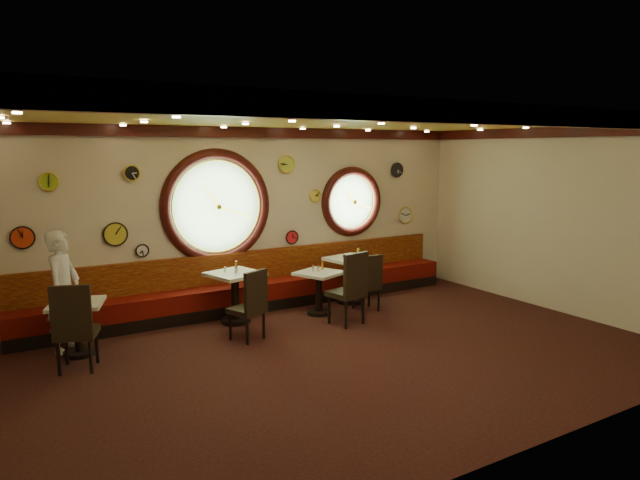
{
  "coord_description": "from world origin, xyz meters",
  "views": [
    {
      "loc": [
        -4.1,
        -6.3,
        2.82
      ],
      "look_at": [
        0.16,
        0.8,
        1.5
      ],
      "focal_mm": 32.0,
      "sensor_mm": 36.0,
      "label": 1
    }
  ],
  "objects_px": {
    "condiment_c_bottle": "(322,265)",
    "condiment_d_bottle": "(358,252)",
    "table_b": "(235,291)",
    "condiment_b_salt": "(225,269)",
    "condiment_d_salt": "(343,256)",
    "chair_c": "(351,284)",
    "condiment_d_pepper": "(355,255)",
    "condiment_b_bottle": "(236,266)",
    "condiment_a_bottle": "(81,295)",
    "table_a": "(78,322)",
    "chair_d": "(369,279)",
    "table_c": "(319,287)",
    "chair_b": "(251,301)",
    "condiment_c_salt": "(313,268)",
    "chair_a": "(74,322)",
    "condiment_c_pepper": "(318,269)",
    "waiter": "(63,291)",
    "condiment_a_salt": "(68,298)",
    "condiment_a_pepper": "(79,299)",
    "condiment_b_pepper": "(236,270)",
    "table_d": "(351,274)"
  },
  "relations": [
    {
      "from": "chair_a",
      "to": "condiment_d_pepper",
      "type": "xyz_separation_m",
      "value": [
        4.93,
        0.93,
        0.23
      ]
    },
    {
      "from": "chair_c",
      "to": "condiment_b_pepper",
      "type": "distance_m",
      "value": 1.87
    },
    {
      "from": "chair_d",
      "to": "condiment_c_bottle",
      "type": "relative_size",
      "value": 4.36
    },
    {
      "from": "chair_a",
      "to": "chair_b",
      "type": "distance_m",
      "value": 2.42
    },
    {
      "from": "table_c",
      "to": "condiment_b_bottle",
      "type": "xyz_separation_m",
      "value": [
        -1.37,
        0.37,
        0.46
      ]
    },
    {
      "from": "table_b",
      "to": "condiment_a_pepper",
      "type": "relative_size",
      "value": 10.3
    },
    {
      "from": "chair_d",
      "to": "condiment_d_bottle",
      "type": "xyz_separation_m",
      "value": [
        0.23,
        0.67,
        0.35
      ]
    },
    {
      "from": "chair_c",
      "to": "waiter",
      "type": "bearing_deg",
      "value": 153.7
    },
    {
      "from": "table_a",
      "to": "chair_c",
      "type": "bearing_deg",
      "value": -11.55
    },
    {
      "from": "table_a",
      "to": "chair_d",
      "type": "distance_m",
      "value": 4.72
    },
    {
      "from": "chair_b",
      "to": "condiment_d_pepper",
      "type": "height_order",
      "value": "chair_b"
    },
    {
      "from": "chair_b",
      "to": "condiment_d_bottle",
      "type": "xyz_separation_m",
      "value": [
        2.64,
        1.05,
        0.31
      ]
    },
    {
      "from": "condiment_d_pepper",
      "to": "condiment_b_bottle",
      "type": "xyz_separation_m",
      "value": [
        -2.31,
        0.07,
        0.03
      ]
    },
    {
      "from": "table_b",
      "to": "condiment_a_salt",
      "type": "relative_size",
      "value": 9.41
    },
    {
      "from": "condiment_c_salt",
      "to": "condiment_a_salt",
      "type": "bearing_deg",
      "value": -179.95
    },
    {
      "from": "condiment_b_bottle",
      "to": "condiment_c_bottle",
      "type": "height_order",
      "value": "condiment_b_bottle"
    },
    {
      "from": "chair_d",
      "to": "condiment_a_pepper",
      "type": "xyz_separation_m",
      "value": [
        -4.67,
        0.3,
        0.22
      ]
    },
    {
      "from": "table_a",
      "to": "chair_c",
      "type": "distance_m",
      "value": 4.07
    },
    {
      "from": "condiment_b_bottle",
      "to": "condiment_d_salt",
      "type": "bearing_deg",
      "value": 0.22
    },
    {
      "from": "chair_a",
      "to": "condiment_c_pepper",
      "type": "bearing_deg",
      "value": 30.46
    },
    {
      "from": "table_c",
      "to": "condiment_c_bottle",
      "type": "xyz_separation_m",
      "value": [
        0.14,
        0.13,
        0.35
      ]
    },
    {
      "from": "condiment_c_salt",
      "to": "condiment_a_bottle",
      "type": "xyz_separation_m",
      "value": [
        -3.73,
        -0.01,
        0.02
      ]
    },
    {
      "from": "chair_b",
      "to": "condiment_d_bottle",
      "type": "bearing_deg",
      "value": -0.68
    },
    {
      "from": "condiment_b_salt",
      "to": "condiment_d_salt",
      "type": "bearing_deg",
      "value": -0.05
    },
    {
      "from": "condiment_d_bottle",
      "to": "table_b",
      "type": "bearing_deg",
      "value": -177.95
    },
    {
      "from": "condiment_c_bottle",
      "to": "condiment_d_bottle",
      "type": "relative_size",
      "value": 0.93
    },
    {
      "from": "chair_b",
      "to": "condiment_b_salt",
      "type": "xyz_separation_m",
      "value": [
        0.01,
        1.05,
        0.28
      ]
    },
    {
      "from": "chair_b",
      "to": "condiment_d_salt",
      "type": "relative_size",
      "value": 7.33
    },
    {
      "from": "table_d",
      "to": "condiment_b_pepper",
      "type": "height_order",
      "value": "condiment_b_pepper"
    },
    {
      "from": "condiment_d_salt",
      "to": "condiment_c_bottle",
      "type": "bearing_deg",
      "value": -157.83
    },
    {
      "from": "condiment_d_bottle",
      "to": "condiment_b_salt",
      "type": "bearing_deg",
      "value": -180.0
    },
    {
      "from": "chair_c",
      "to": "condiment_d_salt",
      "type": "xyz_separation_m",
      "value": [
        0.63,
        1.18,
        0.21
      ]
    },
    {
      "from": "table_c",
      "to": "condiment_a_bottle",
      "type": "distance_m",
      "value": 3.82
    },
    {
      "from": "chair_d",
      "to": "condiment_c_salt",
      "type": "xyz_separation_m",
      "value": [
        -0.91,
        0.38,
        0.22
      ]
    },
    {
      "from": "chair_b",
      "to": "condiment_d_pepper",
      "type": "bearing_deg",
      "value": -1.35
    },
    {
      "from": "table_a",
      "to": "condiment_a_bottle",
      "type": "distance_m",
      "value": 0.36
    },
    {
      "from": "chair_c",
      "to": "condiment_b_salt",
      "type": "bearing_deg",
      "value": 133.68
    },
    {
      "from": "condiment_a_bottle",
      "to": "table_c",
      "type": "bearing_deg",
      "value": -1.05
    },
    {
      "from": "chair_c",
      "to": "condiment_b_salt",
      "type": "xyz_separation_m",
      "value": [
        -1.68,
        1.18,
        0.2
      ]
    },
    {
      "from": "table_b",
      "to": "chair_c",
      "type": "relative_size",
      "value": 1.26
    },
    {
      "from": "table_b",
      "to": "chair_c",
      "type": "bearing_deg",
      "value": -35.39
    },
    {
      "from": "chair_c",
      "to": "waiter",
      "type": "height_order",
      "value": "waiter"
    },
    {
      "from": "condiment_d_pepper",
      "to": "condiment_c_bottle",
      "type": "xyz_separation_m",
      "value": [
        -0.8,
        -0.16,
        -0.08
      ]
    },
    {
      "from": "condiment_a_salt",
      "to": "condiment_b_bottle",
      "type": "distance_m",
      "value": 2.61
    },
    {
      "from": "chair_b",
      "to": "condiment_c_bottle",
      "type": "bearing_deg",
      "value": 2.75
    },
    {
      "from": "table_b",
      "to": "condiment_d_bottle",
      "type": "xyz_separation_m",
      "value": [
        2.5,
        0.09,
        0.39
      ]
    },
    {
      "from": "condiment_a_pepper",
      "to": "condiment_c_pepper",
      "type": "relative_size",
      "value": 0.89
    },
    {
      "from": "condiment_c_salt",
      "to": "condiment_c_bottle",
      "type": "bearing_deg",
      "value": 12.1
    },
    {
      "from": "condiment_a_bottle",
      "to": "table_a",
      "type": "bearing_deg",
      "value": -138.38
    },
    {
      "from": "table_b",
      "to": "condiment_d_bottle",
      "type": "bearing_deg",
      "value": 2.05
    }
  ]
}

